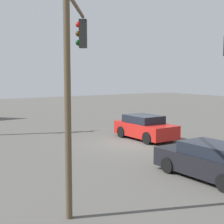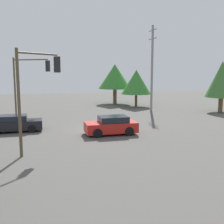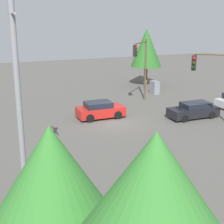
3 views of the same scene
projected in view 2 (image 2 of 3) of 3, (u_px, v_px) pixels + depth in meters
name	position (u px, v px, depth m)	size (l,w,h in m)	color
ground_plane	(99.00, 130.00, 23.75)	(80.00, 80.00, 0.00)	#54514C
sedan_dark	(14.00, 124.00, 23.26)	(1.87, 4.41, 1.37)	black
sedan_red	(111.00, 125.00, 22.24)	(2.00, 4.06, 1.45)	red
traffic_signal_main	(28.00, 77.00, 27.91)	(2.62, 3.59, 6.32)	brown
traffic_signal_cross	(35.00, 83.00, 17.06)	(2.66, 2.67, 6.30)	brown
utility_pole_tall	(152.00, 66.00, 34.25)	(2.20, 0.28, 10.40)	gray
tree_left	(115.00, 77.00, 41.94)	(4.93, 4.93, 5.93)	brown
tree_behind	(222.00, 79.00, 33.51)	(3.85, 3.85, 6.14)	brown
tree_right	(136.00, 82.00, 38.68)	(4.13, 4.13, 5.09)	brown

